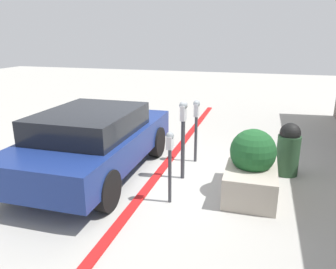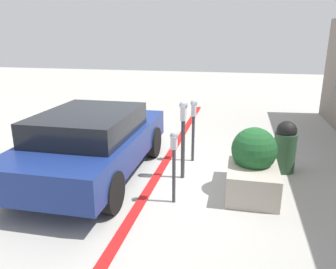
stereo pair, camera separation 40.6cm
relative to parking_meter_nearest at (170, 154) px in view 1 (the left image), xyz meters
The scene contains 8 objects.
ground_plane 1.43m from the parking_meter_nearest, 24.93° to the left, with size 40.00×40.00×0.00m, color #ADAAA3.
curb_strip 1.44m from the parking_meter_nearest, 28.56° to the left, with size 13.50×0.16×0.04m.
parking_meter_nearest is the anchor object (origin of this frame).
parking_meter_second 1.05m from the parking_meter_nearest, ahead, with size 0.19×0.16×1.59m.
parking_meter_middle 2.02m from the parking_meter_nearest, ahead, with size 0.18×0.15×1.43m.
planter_box 1.56m from the parking_meter_nearest, 61.40° to the right, with size 1.56×0.88×1.22m.
parked_car_front 1.96m from the parking_meter_nearest, 67.76° to the left, with size 4.29×2.00×1.39m.
trash_bin 2.74m from the parking_meter_nearest, 47.57° to the right, with size 0.46×0.46×1.10m.
Camera 1 is at (-5.94, -1.86, 2.80)m, focal length 35.00 mm.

